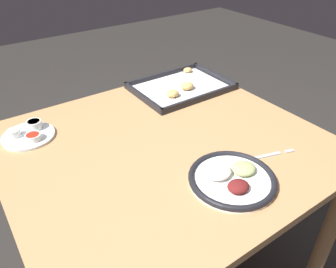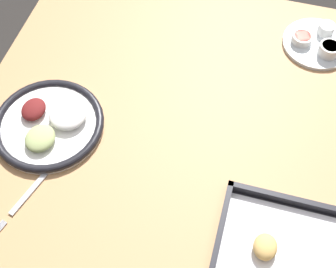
{
  "view_description": "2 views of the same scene",
  "coord_description": "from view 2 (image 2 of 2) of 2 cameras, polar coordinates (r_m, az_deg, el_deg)",
  "views": [
    {
      "loc": [
        -0.53,
        -0.79,
        1.43
      ],
      "look_at": [
        0.02,
        0.0,
        0.8
      ],
      "focal_mm": 35.0,
      "sensor_mm": 36.0,
      "label": 1
    },
    {
      "loc": [
        0.57,
        0.15,
        1.71
      ],
      "look_at": [
        0.02,
        0.0,
        0.8
      ],
      "focal_mm": 50.0,
      "sensor_mm": 36.0,
      "label": 2
    }
  ],
  "objects": [
    {
      "name": "dining_table",
      "position": [
        1.21,
        0.19,
        -3.0
      ],
      "size": [
        1.08,
        0.98,
        0.77
      ],
      "color": "#AD7F51",
      "rests_on": "ground_plane"
    },
    {
      "name": "fork",
      "position": [
        1.08,
        -16.15,
        -6.42
      ],
      "size": [
        0.22,
        0.08,
        0.0
      ],
      "rotation": [
        0.0,
        0.0,
        -0.29
      ],
      "color": "#B2B2B7",
      "rests_on": "dining_table"
    },
    {
      "name": "ground_plane",
      "position": [
        1.81,
        0.13,
        -13.3
      ],
      "size": [
        8.0,
        8.0,
        0.0
      ],
      "primitive_type": "plane",
      "color": "#282623"
    },
    {
      "name": "dinner_plate",
      "position": [
        1.15,
        -14.26,
        1.24
      ],
      "size": [
        0.27,
        0.27,
        0.04
      ],
      "color": "white",
      "rests_on": "dining_table"
    },
    {
      "name": "saucer_plate",
      "position": [
        1.34,
        17.83,
        10.6
      ],
      "size": [
        0.19,
        0.19,
        0.04
      ],
      "color": "silver",
      "rests_on": "dining_table"
    }
  ]
}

